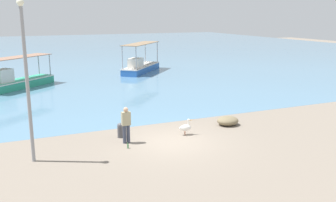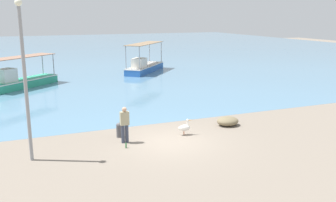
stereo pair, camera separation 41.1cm
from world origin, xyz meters
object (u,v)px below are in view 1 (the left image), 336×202
pelican (186,127)px  lamp_post (26,74)px  glass_bottle (128,146)px  net_pile (228,121)px  mooring_bollard (120,130)px  fisherman_standing (126,124)px  fishing_boat_near_right (140,66)px  fishing_boat_center (16,81)px

pelican → lamp_post: 7.77m
lamp_post → glass_bottle: size_ratio=23.43×
pelican → net_pile: pelican is taller
mooring_bollard → glass_bottle: 1.60m
net_pile → mooring_bollard: bearing=177.0°
lamp_post → glass_bottle: lamp_post is taller
lamp_post → net_pile: lamp_post is taller
pelican → fisherman_standing: 3.05m
mooring_bollard → fisherman_standing: fisherman_standing is taller
net_pile → fishing_boat_near_right: bearing=84.3°
lamp_post → fishing_boat_near_right: bearing=60.1°
fishing_boat_near_right → glass_bottle: size_ratio=23.05×
pelican → mooring_bollard: pelican is taller
lamp_post → pelican: bearing=4.5°
fishing_boat_center → glass_bottle: 17.05m
fishing_boat_center → glass_bottle: (3.96, -16.57, -0.50)m
pelican → glass_bottle: bearing=-168.0°
pelican → glass_bottle: pelican is taller
lamp_post → net_pile: bearing=6.7°
fishing_boat_center → glass_bottle: fishing_boat_center is taller
fishing_boat_near_right → lamp_post: lamp_post is taller
fisherman_standing → glass_bottle: size_ratio=6.26×
fishing_boat_near_right → mooring_bollard: 20.62m
lamp_post → fisherman_standing: size_ratio=3.74×
fishing_boat_center → mooring_bollard: (4.08, -15.00, -0.22)m
pelican → fishing_boat_center: bearing=114.1°
fishing_boat_near_right → glass_bottle: (-7.90, -20.66, -0.52)m
fishing_boat_center → fisherman_standing: size_ratio=3.47×
fisherman_standing → glass_bottle: (-0.16, -0.70, -0.80)m
net_pile → glass_bottle: net_pile is taller
fishing_boat_center → lamp_post: (0.04, -16.46, 2.92)m
fishing_boat_near_right → lamp_post: bearing=-119.9°
lamp_post → fishing_boat_center: bearing=90.1°
fishing_boat_center → net_pile: bearing=-57.1°
pelican → net_pile: size_ratio=0.68×
pelican → net_pile: bearing=12.0°
mooring_bollard → net_pile: 5.85m
net_pile → glass_bottle: (-5.96, -1.27, -0.13)m
fishing_boat_center → glass_bottle: size_ratio=21.73×
fishing_boat_near_right → lamp_post: size_ratio=0.98×
pelican → lamp_post: size_ratio=0.13×
net_pile → glass_bottle: bearing=-168.0°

